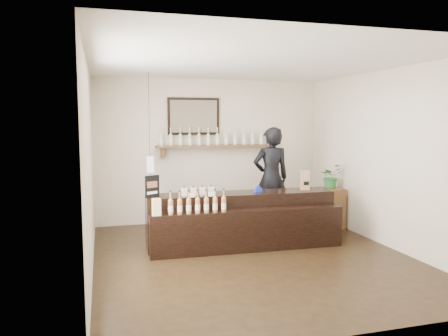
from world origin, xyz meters
name	(u,v)px	position (x,y,z in m)	size (l,w,h in m)	color
ground	(252,257)	(0.00, 0.00, 0.00)	(5.00, 5.00, 0.00)	black
room_shell	(253,141)	(0.00, 0.00, 1.70)	(5.00, 5.00, 5.00)	beige
back_wall_decor	(205,133)	(-0.14, 2.37, 1.75)	(2.66, 0.96, 1.69)	brown
counter	(242,221)	(0.04, 0.59, 0.40)	(3.04, 0.89, 0.99)	black
promo_sign	(152,186)	(-1.37, 0.64, 1.01)	(0.23, 0.12, 0.33)	black
paper_bag	(305,180)	(1.17, 0.69, 1.00)	(0.17, 0.14, 0.32)	#A47C4F
tape_dispenser	(258,189)	(0.34, 0.69, 0.89)	(0.14, 0.09, 0.11)	#1932B3
side_cabinet	(330,208)	(2.00, 1.31, 0.37)	(0.40, 0.54, 0.75)	brown
potted_plant	(331,176)	(2.00, 1.31, 0.97)	(0.40, 0.35, 0.45)	#2C6F34
shopkeeper	(271,172)	(0.91, 1.55, 1.06)	(0.77, 0.51, 2.13)	black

